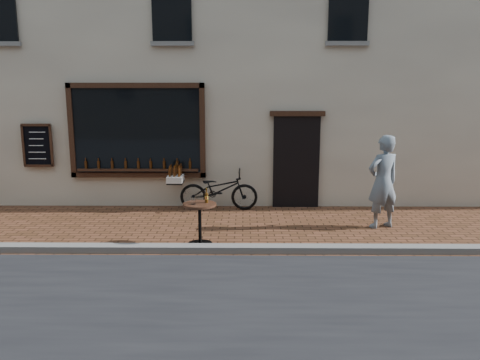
{
  "coord_description": "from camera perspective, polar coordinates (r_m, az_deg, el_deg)",
  "views": [
    {
      "loc": [
        0.66,
        -7.65,
        2.82
      ],
      "look_at": [
        0.57,
        1.2,
        1.1
      ],
      "focal_mm": 35.0,
      "sensor_mm": 36.0,
      "label": 1
    }
  ],
  "objects": [
    {
      "name": "bistro_table",
      "position": [
        8.58,
        -4.91,
        -4.31
      ],
      "size": [
        0.61,
        0.61,
        1.05
      ],
      "color": "black",
      "rests_on": "ground"
    },
    {
      "name": "cargo_bicycle",
      "position": [
        11.07,
        -2.79,
        -1.15
      ],
      "size": [
        2.12,
        0.64,
        1.03
      ],
      "rotation": [
        0.0,
        0.0,
        1.57
      ],
      "color": "black",
      "rests_on": "ground"
    },
    {
      "name": "ground",
      "position": [
        8.18,
        -4.16,
        -9.2
      ],
      "size": [
        90.0,
        90.0,
        0.0
      ],
      "primitive_type": "plane",
      "color": "#4F2E19",
      "rests_on": "ground"
    },
    {
      "name": "pedestrian",
      "position": [
        9.99,
        17.03,
        -0.21
      ],
      "size": [
        0.82,
        0.69,
        1.92
      ],
      "primitive_type": "imported",
      "rotation": [
        0.0,
        0.0,
        3.52
      ],
      "color": "slate",
      "rests_on": "ground"
    },
    {
      "name": "shop_building",
      "position": [
        14.33,
        -2.2,
        19.74
      ],
      "size": [
        28.0,
        6.2,
        10.0
      ],
      "color": "beige",
      "rests_on": "ground"
    },
    {
      "name": "kerb",
      "position": [
        8.35,
        -4.05,
        -8.34
      ],
      "size": [
        90.0,
        0.25,
        0.12
      ],
      "primitive_type": "cube",
      "color": "slate",
      "rests_on": "ground"
    }
  ]
}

